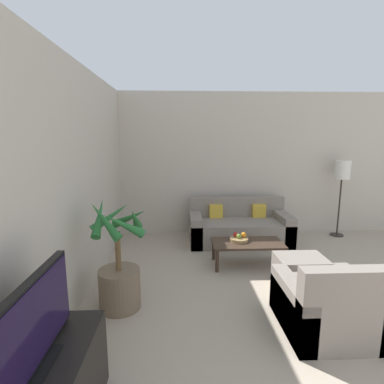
{
  "coord_description": "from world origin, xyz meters",
  "views": [
    {
      "loc": [
        -2.2,
        1.05,
        1.86
      ],
      "look_at": [
        -2.0,
        5.76,
        1.0
      ],
      "focal_mm": 28.0,
      "sensor_mm": 36.0,
      "label": 1
    }
  ],
  "objects_px": {
    "coffee_table": "(247,245)",
    "armchair": "(328,306)",
    "potted_palm": "(119,272)",
    "floor_lamp": "(342,174)",
    "apple_green": "(239,236)",
    "sofa_loveseat": "(239,227)",
    "fruit_bowl": "(239,239)",
    "ottoman": "(300,272)",
    "apple_red": "(236,235)",
    "orange_fruit": "(244,235)",
    "television": "(33,326)"
  },
  "relations": [
    {
      "from": "potted_palm",
      "to": "apple_green",
      "type": "distance_m",
      "value": 1.89
    },
    {
      "from": "coffee_table",
      "to": "fruit_bowl",
      "type": "height_order",
      "value": "fruit_bowl"
    },
    {
      "from": "sofa_loveseat",
      "to": "ottoman",
      "type": "relative_size",
      "value": 2.96
    },
    {
      "from": "potted_palm",
      "to": "floor_lamp",
      "type": "relative_size",
      "value": 0.86
    },
    {
      "from": "floor_lamp",
      "to": "apple_green",
      "type": "distance_m",
      "value": 2.59
    },
    {
      "from": "fruit_bowl",
      "to": "apple_red",
      "type": "relative_size",
      "value": 4.12
    },
    {
      "from": "sofa_loveseat",
      "to": "floor_lamp",
      "type": "relative_size",
      "value": 1.23
    },
    {
      "from": "fruit_bowl",
      "to": "apple_green",
      "type": "relative_size",
      "value": 4.2
    },
    {
      "from": "apple_green",
      "to": "orange_fruit",
      "type": "relative_size",
      "value": 0.84
    },
    {
      "from": "sofa_loveseat",
      "to": "coffee_table",
      "type": "relative_size",
      "value": 1.72
    },
    {
      "from": "coffee_table",
      "to": "fruit_bowl",
      "type": "relative_size",
      "value": 3.71
    },
    {
      "from": "ottoman",
      "to": "floor_lamp",
      "type": "bearing_deg",
      "value": 52.15
    },
    {
      "from": "ottoman",
      "to": "sofa_loveseat",
      "type": "bearing_deg",
      "value": 104.42
    },
    {
      "from": "apple_green",
      "to": "armchair",
      "type": "height_order",
      "value": "armchair"
    },
    {
      "from": "fruit_bowl",
      "to": "armchair",
      "type": "xyz_separation_m",
      "value": [
        0.55,
        -1.61,
        -0.12
      ]
    },
    {
      "from": "armchair",
      "to": "ottoman",
      "type": "relative_size",
      "value": 1.44
    },
    {
      "from": "television",
      "to": "coffee_table",
      "type": "bearing_deg",
      "value": 55.27
    },
    {
      "from": "potted_palm",
      "to": "sofa_loveseat",
      "type": "bearing_deg",
      "value": 50.1
    },
    {
      "from": "ottoman",
      "to": "coffee_table",
      "type": "bearing_deg",
      "value": 126.9
    },
    {
      "from": "coffee_table",
      "to": "fruit_bowl",
      "type": "bearing_deg",
      "value": 150.54
    },
    {
      "from": "apple_red",
      "to": "apple_green",
      "type": "distance_m",
      "value": 0.08
    },
    {
      "from": "sofa_loveseat",
      "to": "orange_fruit",
      "type": "bearing_deg",
      "value": -97.16
    },
    {
      "from": "floor_lamp",
      "to": "orange_fruit",
      "type": "height_order",
      "value": "floor_lamp"
    },
    {
      "from": "sofa_loveseat",
      "to": "armchair",
      "type": "relative_size",
      "value": 2.06
    },
    {
      "from": "apple_red",
      "to": "apple_green",
      "type": "height_order",
      "value": "apple_red"
    },
    {
      "from": "potted_palm",
      "to": "ottoman",
      "type": "xyz_separation_m",
      "value": [
        2.17,
        0.37,
        -0.21
      ]
    },
    {
      "from": "sofa_loveseat",
      "to": "ottoman",
      "type": "height_order",
      "value": "sofa_loveseat"
    },
    {
      "from": "potted_palm",
      "to": "sofa_loveseat",
      "type": "height_order",
      "value": "potted_palm"
    },
    {
      "from": "fruit_bowl",
      "to": "orange_fruit",
      "type": "height_order",
      "value": "orange_fruit"
    },
    {
      "from": "television",
      "to": "apple_red",
      "type": "height_order",
      "value": "television"
    },
    {
      "from": "television",
      "to": "coffee_table",
      "type": "height_order",
      "value": "television"
    },
    {
      "from": "potted_palm",
      "to": "armchair",
      "type": "relative_size",
      "value": 1.44
    },
    {
      "from": "fruit_bowl",
      "to": "apple_red",
      "type": "xyz_separation_m",
      "value": [
        -0.04,
        0.06,
        0.06
      ]
    },
    {
      "from": "apple_red",
      "to": "ottoman",
      "type": "relative_size",
      "value": 0.11
    },
    {
      "from": "apple_red",
      "to": "ottoman",
      "type": "xyz_separation_m",
      "value": [
        0.67,
        -0.81,
        -0.23
      ]
    },
    {
      "from": "armchair",
      "to": "apple_red",
      "type": "bearing_deg",
      "value": 109.66
    },
    {
      "from": "apple_green",
      "to": "ottoman",
      "type": "distance_m",
      "value": 1.0
    },
    {
      "from": "apple_red",
      "to": "armchair",
      "type": "height_order",
      "value": "armchair"
    },
    {
      "from": "coffee_table",
      "to": "armchair",
      "type": "distance_m",
      "value": 1.61
    },
    {
      "from": "television",
      "to": "floor_lamp",
      "type": "distance_m",
      "value": 5.46
    },
    {
      "from": "television",
      "to": "ottoman",
      "type": "height_order",
      "value": "television"
    },
    {
      "from": "ottoman",
      "to": "apple_green",
      "type": "bearing_deg",
      "value": 130.91
    },
    {
      "from": "potted_palm",
      "to": "orange_fruit",
      "type": "bearing_deg",
      "value": 35.31
    },
    {
      "from": "apple_green",
      "to": "armchair",
      "type": "xyz_separation_m",
      "value": [
        0.56,
        -1.6,
        -0.18
      ]
    },
    {
      "from": "potted_palm",
      "to": "apple_red",
      "type": "distance_m",
      "value": 1.9
    },
    {
      "from": "floor_lamp",
      "to": "coffee_table",
      "type": "height_order",
      "value": "floor_lamp"
    },
    {
      "from": "television",
      "to": "floor_lamp",
      "type": "height_order",
      "value": "floor_lamp"
    },
    {
      "from": "floor_lamp",
      "to": "armchair",
      "type": "distance_m",
      "value": 3.36
    },
    {
      "from": "sofa_loveseat",
      "to": "coffee_table",
      "type": "height_order",
      "value": "sofa_loveseat"
    },
    {
      "from": "fruit_bowl",
      "to": "apple_green",
      "type": "xyz_separation_m",
      "value": [
        -0.01,
        -0.02,
        0.06
      ]
    }
  ]
}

